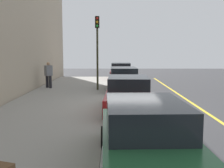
{
  "coord_description": "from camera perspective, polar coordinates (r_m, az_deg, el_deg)",
  "views": [
    {
      "loc": [
        11.78,
        -0.73,
        2.57
      ],
      "look_at": [
        -0.09,
        -0.74,
        1.14
      ],
      "focal_mm": 44.41,
      "sensor_mm": 36.0,
      "label": 1
    }
  ],
  "objects": [
    {
      "name": "ground_plane",
      "position": [
        12.08,
        3.53,
        -5.41
      ],
      "size": [
        56.0,
        56.0,
        0.0
      ],
      "primitive_type": "plane",
      "color": "#333335"
    },
    {
      "name": "sidewalk",
      "position": [
        12.31,
        -12.04,
        -4.95
      ],
      "size": [
        28.0,
        4.6,
        0.15
      ],
      "primitive_type": "cube",
      "color": "gray",
      "rests_on": "ground"
    },
    {
      "name": "lane_stripe_centre",
      "position": [
        12.68,
        18.18,
        -5.13
      ],
      "size": [
        28.0,
        0.14,
        0.01
      ],
      "primitive_type": "cube",
      "color": "gold",
      "rests_on": "ground"
    },
    {
      "name": "snow_bank_curb",
      "position": [
        8.35,
        0.25,
        -10.23
      ],
      "size": [
        5.65,
        0.56,
        0.22
      ],
      "primitive_type": "cube",
      "color": "white",
      "rests_on": "ground"
    },
    {
      "name": "parked_car_maroon",
      "position": [
        24.15,
        1.87,
        2.58
      ],
      "size": [
        4.57,
        2.01,
        1.51
      ],
      "color": "black",
      "rests_on": "ground"
    },
    {
      "name": "parked_car_charcoal",
      "position": [
        17.44,
        2.41,
        0.92
      ],
      "size": [
        4.59,
        1.96,
        1.51
      ],
      "color": "black",
      "rests_on": "ground"
    },
    {
      "name": "parked_car_red",
      "position": [
        11.27,
        3.37,
        -2.38
      ],
      "size": [
        4.28,
        2.02,
        1.51
      ],
      "color": "black",
      "rests_on": "ground"
    },
    {
      "name": "parked_car_green",
      "position": [
        5.88,
        7.04,
        -11.07
      ],
      "size": [
        4.73,
        2.01,
        1.51
      ],
      "color": "black",
      "rests_on": "ground"
    },
    {
      "name": "pedestrian_grey_coat",
      "position": [
        18.53,
        -12.93,
        2.0
      ],
      "size": [
        0.53,
        0.52,
        1.68
      ],
      "color": "black",
      "rests_on": "sidewalk"
    },
    {
      "name": "traffic_light_pole",
      "position": [
        17.08,
        -3.04,
        8.9
      ],
      "size": [
        0.35,
        0.26,
        4.48
      ],
      "color": "#2D2D19",
      "rests_on": "sidewalk"
    }
  ]
}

